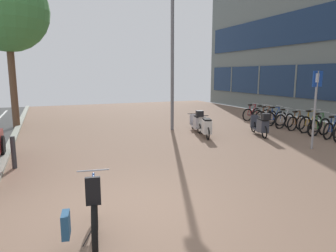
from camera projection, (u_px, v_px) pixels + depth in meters
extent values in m
cube|color=#836551|center=(324.00, 179.00, 7.15)|extent=(14.40, 40.00, 0.05)
cube|color=slate|center=(296.00, 81.00, 17.21)|extent=(0.10, 0.12, 1.85)
cube|color=slate|center=(259.00, 80.00, 20.12)|extent=(0.10, 0.12, 1.85)
cube|color=slate|center=(232.00, 79.00, 23.04)|extent=(0.10, 0.12, 1.85)
torus|color=black|center=(95.00, 228.00, 4.14)|extent=(0.19, 0.76, 0.76)
torus|color=black|center=(95.00, 207.00, 4.80)|extent=(0.19, 0.76, 0.76)
cylinder|color=navy|center=(94.00, 198.00, 4.49)|extent=(0.09, 0.33, 0.66)
cylinder|color=navy|center=(94.00, 205.00, 4.30)|extent=(0.06, 0.15, 0.60)
cylinder|color=navy|center=(93.00, 180.00, 4.39)|extent=(0.10, 0.41, 0.09)
cylinder|color=navy|center=(95.00, 225.00, 4.27)|extent=(0.07, 0.27, 0.08)
cylinder|color=navy|center=(94.00, 207.00, 4.17)|extent=(0.05, 0.18, 0.55)
cylinder|color=navy|center=(94.00, 191.00, 4.69)|extent=(0.05, 0.16, 0.60)
cube|color=black|center=(93.00, 184.00, 4.19)|extent=(0.12, 0.23, 0.06)
cylinder|color=#ADADB2|center=(93.00, 170.00, 4.57)|extent=(0.48, 0.10, 0.02)
cube|color=black|center=(94.00, 198.00, 4.12)|extent=(0.24, 0.27, 0.10)
cube|color=black|center=(93.00, 189.00, 4.00)|extent=(0.21, 0.09, 0.32)
cube|color=navy|center=(66.00, 225.00, 4.10)|extent=(0.14, 0.29, 0.34)
cylinder|color=black|center=(89.00, 235.00, 4.34)|extent=(0.21, 0.07, 0.30)
torus|color=black|center=(328.00, 131.00, 11.32)|extent=(0.68, 0.20, 0.68)
cylinder|color=navy|center=(334.00, 124.00, 11.48)|extent=(0.31, 0.10, 0.60)
cylinder|color=navy|center=(331.00, 125.00, 11.38)|extent=(0.14, 0.06, 0.55)
cylinder|color=navy|center=(334.00, 117.00, 11.41)|extent=(0.38, 0.11, 0.08)
cylinder|color=navy|center=(330.00, 132.00, 11.38)|extent=(0.25, 0.08, 0.07)
cylinder|color=navy|center=(330.00, 125.00, 11.31)|extent=(0.16, 0.06, 0.50)
cube|color=black|center=(331.00, 117.00, 11.30)|extent=(0.23, 0.13, 0.06)
torus|color=black|center=(313.00, 128.00, 11.90)|extent=(0.72, 0.14, 0.72)
torus|color=black|center=(324.00, 127.00, 12.19)|extent=(0.72, 0.14, 0.72)
cylinder|color=#2F612F|center=(321.00, 121.00, 12.03)|extent=(0.32, 0.06, 0.63)
cylinder|color=#2F612F|center=(317.00, 122.00, 11.95)|extent=(0.14, 0.05, 0.57)
cylinder|color=#2F612F|center=(320.00, 114.00, 11.96)|extent=(0.40, 0.07, 0.08)
cylinder|color=#2F612F|center=(316.00, 128.00, 11.96)|extent=(0.26, 0.05, 0.08)
cylinder|color=#2F612F|center=(315.00, 121.00, 11.88)|extent=(0.17, 0.04, 0.52)
cylinder|color=#2F612F|center=(324.00, 120.00, 12.12)|extent=(0.15, 0.04, 0.57)
cube|color=black|center=(317.00, 114.00, 11.87)|extent=(0.23, 0.11, 0.06)
cylinder|color=#ADADB2|center=(324.00, 112.00, 12.04)|extent=(0.07, 0.48, 0.02)
torus|color=black|center=(305.00, 125.00, 12.54)|extent=(0.75, 0.12, 0.74)
torus|color=black|center=(316.00, 124.00, 12.84)|extent=(0.75, 0.12, 0.74)
cylinder|color=#BB851B|center=(312.00, 118.00, 12.68)|extent=(0.34, 0.06, 0.65)
cylinder|color=#BB851B|center=(309.00, 119.00, 12.59)|extent=(0.15, 0.04, 0.59)
cylinder|color=#BB851B|center=(312.00, 111.00, 12.60)|extent=(0.42, 0.06, 0.09)
cylinder|color=#BB851B|center=(307.00, 125.00, 12.61)|extent=(0.27, 0.04, 0.08)
cylinder|color=#BB851B|center=(307.00, 119.00, 12.53)|extent=(0.18, 0.04, 0.54)
cylinder|color=#BB851B|center=(316.00, 117.00, 12.77)|extent=(0.16, 0.04, 0.59)
cube|color=black|center=(309.00, 111.00, 12.51)|extent=(0.22, 0.10, 0.06)
cylinder|color=#ADADB2|center=(316.00, 109.00, 12.68)|extent=(0.05, 0.48, 0.02)
torus|color=black|center=(292.00, 124.00, 13.06)|extent=(0.67, 0.16, 0.67)
torus|color=black|center=(301.00, 123.00, 13.35)|extent=(0.67, 0.16, 0.67)
cylinder|color=brown|center=(298.00, 118.00, 13.19)|extent=(0.29, 0.08, 0.59)
cylinder|color=brown|center=(295.00, 119.00, 13.11)|extent=(0.13, 0.05, 0.53)
cylinder|color=brown|center=(298.00, 112.00, 13.12)|extent=(0.36, 0.09, 0.08)
cylinder|color=brown|center=(294.00, 124.00, 13.12)|extent=(0.23, 0.06, 0.07)
cylinder|color=brown|center=(294.00, 118.00, 13.05)|extent=(0.15, 0.05, 0.49)
cylinder|color=brown|center=(300.00, 117.00, 13.28)|extent=(0.14, 0.05, 0.53)
cube|color=black|center=(295.00, 112.00, 13.03)|extent=(0.23, 0.12, 0.06)
cylinder|color=#ADADB2|center=(300.00, 110.00, 13.20)|extent=(0.09, 0.48, 0.02)
torus|color=black|center=(280.00, 122.00, 13.58)|extent=(0.69, 0.17, 0.69)
torus|color=black|center=(289.00, 121.00, 13.89)|extent=(0.69, 0.17, 0.69)
cylinder|color=#B4B1B7|center=(286.00, 116.00, 13.72)|extent=(0.30, 0.08, 0.60)
cylinder|color=#B4B1B7|center=(283.00, 116.00, 13.63)|extent=(0.14, 0.06, 0.55)
cylinder|color=#B4B1B7|center=(286.00, 110.00, 13.65)|extent=(0.37, 0.09, 0.08)
cylinder|color=#B4B1B7|center=(282.00, 122.00, 13.64)|extent=(0.24, 0.06, 0.07)
cylinder|color=#B4B1B7|center=(282.00, 116.00, 13.57)|extent=(0.16, 0.05, 0.50)
cylinder|color=#B4B1B7|center=(289.00, 115.00, 13.81)|extent=(0.14, 0.05, 0.55)
cube|color=black|center=(283.00, 110.00, 13.55)|extent=(0.23, 0.12, 0.06)
cylinder|color=#ADADB2|center=(288.00, 108.00, 13.73)|extent=(0.10, 0.48, 0.02)
torus|color=black|center=(269.00, 119.00, 14.20)|extent=(0.72, 0.13, 0.72)
torus|color=black|center=(281.00, 119.00, 14.38)|extent=(0.72, 0.13, 0.72)
cylinder|color=navy|center=(276.00, 114.00, 14.26)|extent=(0.32, 0.06, 0.63)
cylinder|color=navy|center=(273.00, 114.00, 14.21)|extent=(0.14, 0.05, 0.57)
cylinder|color=navy|center=(276.00, 108.00, 14.20)|extent=(0.39, 0.07, 0.08)
cylinder|color=navy|center=(271.00, 120.00, 14.23)|extent=(0.25, 0.05, 0.08)
cylinder|color=navy|center=(271.00, 114.00, 14.17)|extent=(0.17, 0.04, 0.52)
cylinder|color=navy|center=(280.00, 113.00, 14.32)|extent=(0.15, 0.04, 0.57)
cube|color=black|center=(272.00, 107.00, 14.14)|extent=(0.23, 0.11, 0.06)
cylinder|color=#ADADB2|center=(279.00, 106.00, 14.24)|extent=(0.07, 0.48, 0.02)
torus|color=black|center=(260.00, 118.00, 14.74)|extent=(0.69, 0.10, 0.69)
torus|color=black|center=(271.00, 117.00, 14.95)|extent=(0.69, 0.10, 0.69)
cylinder|color=brown|center=(267.00, 112.00, 14.83)|extent=(0.31, 0.05, 0.61)
cylinder|color=brown|center=(264.00, 113.00, 14.77)|extent=(0.14, 0.04, 0.55)
cylinder|color=brown|center=(267.00, 107.00, 14.76)|extent=(0.38, 0.05, 0.08)
cylinder|color=brown|center=(262.00, 118.00, 14.79)|extent=(0.24, 0.04, 0.08)
cylinder|color=brown|center=(262.00, 113.00, 14.72)|extent=(0.16, 0.03, 0.51)
cylinder|color=brown|center=(270.00, 112.00, 14.89)|extent=(0.14, 0.04, 0.55)
cube|color=black|center=(263.00, 107.00, 14.70)|extent=(0.22, 0.10, 0.06)
cylinder|color=#ADADB2|center=(270.00, 105.00, 14.81)|extent=(0.04, 0.48, 0.02)
torus|color=black|center=(257.00, 116.00, 15.39)|extent=(0.67, 0.08, 0.67)
torus|color=black|center=(266.00, 116.00, 15.63)|extent=(0.67, 0.08, 0.67)
cylinder|color=#B2B6B9|center=(263.00, 111.00, 15.49)|extent=(0.30, 0.04, 0.59)
cylinder|color=#B2B6B9|center=(260.00, 112.00, 15.42)|extent=(0.13, 0.04, 0.53)
cylinder|color=#B2B6B9|center=(262.00, 106.00, 15.43)|extent=(0.36, 0.04, 0.08)
cylinder|color=#B2B6B9|center=(259.00, 117.00, 15.44)|extent=(0.23, 0.03, 0.07)
cylinder|color=#B2B6B9|center=(258.00, 112.00, 15.38)|extent=(0.16, 0.03, 0.49)
cylinder|color=#B2B6B9|center=(266.00, 111.00, 15.56)|extent=(0.14, 0.03, 0.53)
cube|color=black|center=(260.00, 106.00, 15.35)|extent=(0.22, 0.10, 0.06)
cylinder|color=#ADADB2|center=(265.00, 105.00, 15.49)|extent=(0.04, 0.48, 0.02)
torus|color=black|center=(247.00, 115.00, 15.88)|extent=(0.68, 0.12, 0.67)
torus|color=black|center=(257.00, 114.00, 16.16)|extent=(0.68, 0.12, 0.67)
cylinder|color=maroon|center=(253.00, 110.00, 16.01)|extent=(0.31, 0.06, 0.59)
cylinder|color=maroon|center=(250.00, 111.00, 15.93)|extent=(0.14, 0.05, 0.54)
cylinder|color=maroon|center=(253.00, 105.00, 15.94)|extent=(0.38, 0.07, 0.08)
cylinder|color=maroon|center=(249.00, 115.00, 15.94)|extent=(0.25, 0.05, 0.07)
cylinder|color=maroon|center=(249.00, 110.00, 15.87)|extent=(0.16, 0.04, 0.49)
cylinder|color=maroon|center=(256.00, 109.00, 16.09)|extent=(0.15, 0.04, 0.54)
cube|color=black|center=(250.00, 105.00, 15.86)|extent=(0.23, 0.11, 0.06)
cylinder|color=#ADADB2|center=(255.00, 103.00, 16.02)|extent=(0.06, 0.48, 0.02)
torus|color=black|center=(208.00, 134.00, 11.24)|extent=(0.21, 0.50, 0.52)
torus|color=black|center=(202.00, 128.00, 12.52)|extent=(0.21, 0.50, 0.52)
cube|color=silver|center=(205.00, 131.00, 11.89)|extent=(0.50, 0.78, 0.08)
cube|color=silver|center=(207.00, 127.00, 11.44)|extent=(0.47, 0.64, 0.50)
cube|color=black|center=(207.00, 119.00, 11.39)|extent=(0.41, 0.58, 0.06)
cylinder|color=silver|center=(202.00, 122.00, 12.46)|extent=(0.10, 0.14, 0.52)
cube|color=silver|center=(202.00, 122.00, 12.39)|extent=(0.33, 0.18, 0.51)
cylinder|color=black|center=(202.00, 116.00, 12.39)|extent=(0.50, 0.19, 0.03)
torus|color=black|center=(199.00, 128.00, 12.46)|extent=(0.16, 0.46, 0.47)
torus|color=black|center=(193.00, 124.00, 13.63)|extent=(0.16, 0.46, 0.47)
cube|color=#ACA9B0|center=(196.00, 126.00, 13.05)|extent=(0.44, 0.72, 0.08)
cube|color=#ACA9B0|center=(198.00, 123.00, 12.64)|extent=(0.42, 0.59, 0.47)
cube|color=black|center=(198.00, 116.00, 12.59)|extent=(0.37, 0.53, 0.06)
cylinder|color=#ACA9B0|center=(193.00, 119.00, 13.57)|extent=(0.10, 0.13, 0.47)
cube|color=#ACA9B0|center=(193.00, 119.00, 13.50)|extent=(0.33, 0.16, 0.46)
cylinder|color=black|center=(193.00, 114.00, 13.51)|extent=(0.51, 0.16, 0.03)
cube|color=black|center=(200.00, 114.00, 12.31)|extent=(0.34, 0.34, 0.24)
torus|color=black|center=(265.00, 132.00, 11.52)|extent=(0.22, 0.50, 0.51)
torus|color=black|center=(253.00, 126.00, 12.79)|extent=(0.22, 0.50, 0.51)
cube|color=#353946|center=(259.00, 130.00, 12.16)|extent=(0.51, 0.78, 0.08)
cube|color=#353946|center=(263.00, 126.00, 11.71)|extent=(0.47, 0.64, 0.46)
cube|color=black|center=(263.00, 119.00, 11.67)|extent=(0.42, 0.58, 0.06)
cylinder|color=#353946|center=(254.00, 121.00, 12.73)|extent=(0.11, 0.14, 0.52)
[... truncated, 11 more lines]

